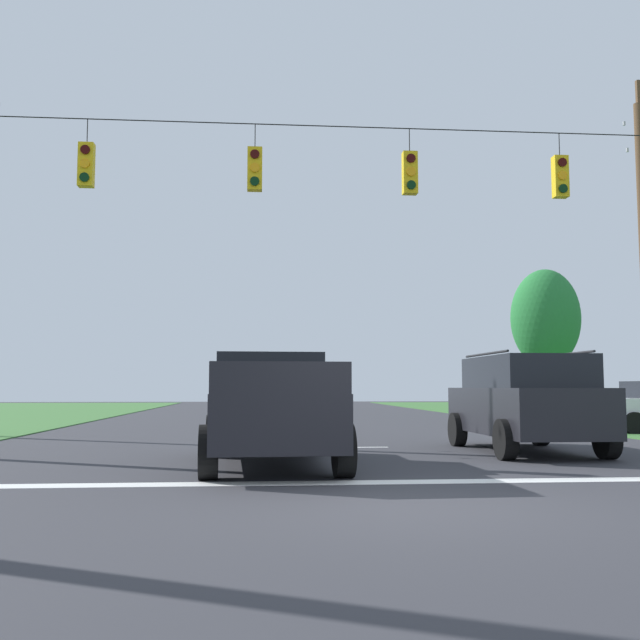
% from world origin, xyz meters
% --- Properties ---
extents(ground_plane, '(120.00, 120.00, 0.00)m').
position_xyz_m(ground_plane, '(0.00, 0.00, 0.00)').
color(ground_plane, '#333338').
extents(stop_bar_stripe, '(15.39, 0.45, 0.01)m').
position_xyz_m(stop_bar_stripe, '(0.00, 2.09, 0.00)').
color(stop_bar_stripe, white).
rests_on(stop_bar_stripe, ground).
extents(lane_dash_0, '(2.50, 0.15, 0.01)m').
position_xyz_m(lane_dash_0, '(0.00, 8.09, 0.00)').
color(lane_dash_0, white).
rests_on(lane_dash_0, ground).
extents(lane_dash_1, '(2.50, 0.15, 0.01)m').
position_xyz_m(lane_dash_1, '(0.00, 14.88, 0.00)').
color(lane_dash_1, white).
rests_on(lane_dash_1, ground).
extents(lane_dash_2, '(2.50, 0.15, 0.01)m').
position_xyz_m(lane_dash_2, '(0.00, 21.76, 0.00)').
color(lane_dash_2, white).
rests_on(lane_dash_2, ground).
extents(lane_dash_3, '(2.50, 0.15, 0.01)m').
position_xyz_m(lane_dash_3, '(0.00, 28.37, 0.00)').
color(lane_dash_3, white).
rests_on(lane_dash_3, ground).
extents(overhead_signal_span, '(18.69, 0.31, 7.73)m').
position_xyz_m(overhead_signal_span, '(0.06, 7.31, 4.29)').
color(overhead_signal_span, brown).
rests_on(overhead_signal_span, ground).
extents(pickup_truck, '(2.45, 5.47, 1.95)m').
position_xyz_m(pickup_truck, '(-1.46, 4.55, 0.97)').
color(pickup_truck, black).
rests_on(pickup_truck, ground).
extents(suv_black, '(2.22, 4.80, 2.05)m').
position_xyz_m(suv_black, '(3.88, 6.61, 1.06)').
color(suv_black, black).
rests_on(suv_black, ground).
extents(tree_roadside_right, '(3.17, 3.17, 6.83)m').
position_xyz_m(tree_roadside_right, '(11.66, 24.57, 4.53)').
color(tree_roadside_right, brown).
rests_on(tree_roadside_right, ground).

